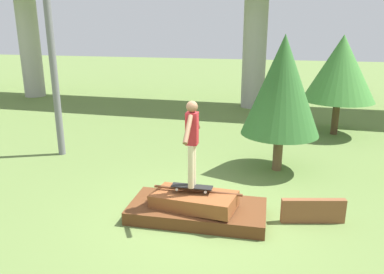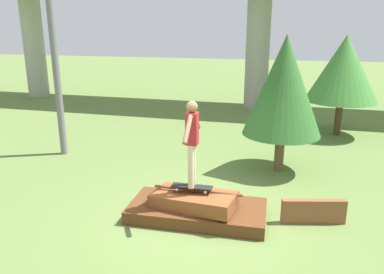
# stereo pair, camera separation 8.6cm
# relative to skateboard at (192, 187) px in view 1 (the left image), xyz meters

# --- Properties ---
(ground_plane) EXTENTS (80.00, 80.00, 0.00)m
(ground_plane) POSITION_rel_skateboard_xyz_m (0.09, 0.06, -0.68)
(ground_plane) COLOR olive
(scrap_pile) EXTENTS (2.78, 1.40, 0.61)m
(scrap_pile) POSITION_rel_skateboard_xyz_m (0.08, 0.03, -0.47)
(scrap_pile) COLOR #5B3319
(scrap_pile) RESTS_ON ground_plane
(scrap_plank_loose) EXTENTS (1.24, 0.43, 0.49)m
(scrap_plank_loose) POSITION_rel_skateboard_xyz_m (2.34, 0.42, -0.44)
(scrap_plank_loose) COLOR brown
(scrap_plank_loose) RESTS_ON ground_plane
(skateboard) EXTENTS (0.82, 0.24, 0.09)m
(skateboard) POSITION_rel_skateboard_xyz_m (0.00, 0.00, 0.00)
(skateboard) COLOR black
(skateboard) RESTS_ON scrap_pile
(skater) EXTENTS (0.23, 1.18, 1.70)m
(skater) POSITION_rel_skateboard_xyz_m (0.00, 0.00, 1.00)
(skater) COLOR #C6B78E
(skater) RESTS_ON skateboard
(utility_pole) EXTENTS (1.30, 0.20, 8.23)m
(utility_pole) POSITION_rel_skateboard_xyz_m (-4.81, 2.88, 3.56)
(utility_pole) COLOR slate
(utility_pole) RESTS_ON ground_plane
(tree_behind_left) EXTENTS (2.46, 2.46, 3.48)m
(tree_behind_left) POSITION_rel_skateboard_xyz_m (3.43, 7.28, 1.66)
(tree_behind_left) COLOR #4C3823
(tree_behind_left) RESTS_ON ground_plane
(tree_behind_right) EXTENTS (2.02, 2.02, 3.56)m
(tree_behind_right) POSITION_rel_skateboard_xyz_m (1.56, 3.16, 1.59)
(tree_behind_right) COLOR brown
(tree_behind_right) RESTS_ON ground_plane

